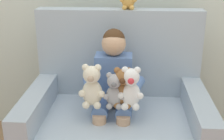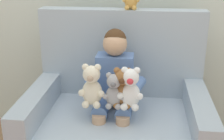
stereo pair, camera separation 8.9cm
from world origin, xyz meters
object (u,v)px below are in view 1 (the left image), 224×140
at_px(seated_child, 113,83).
at_px(plush_grey, 114,91).
at_px(plush_white, 131,89).
at_px(armchair, 117,125).
at_px(plush_cream, 92,87).
at_px(plush_brown, 123,88).

distance_m(seated_child, plush_grey, 0.17).
relative_size(seated_child, plush_white, 2.91).
relative_size(armchair, plush_grey, 5.17).
xyz_separation_m(armchair, plush_white, (0.10, -0.15, 0.36)).
xyz_separation_m(plush_white, plush_cream, (-0.25, 0.01, 0.00)).
relative_size(plush_brown, plush_grey, 1.13).
height_order(armchair, plush_grey, armchair).
height_order(armchair, plush_white, armchair).
bearing_deg(armchair, plush_cream, -136.43).
relative_size(armchair, plush_brown, 4.59).
relative_size(plush_grey, plush_white, 0.85).
bearing_deg(plush_brown, plush_grey, -155.53).
height_order(seated_child, plush_brown, seated_child).
bearing_deg(plush_brown, plush_cream, -170.97).
distance_m(plush_grey, plush_white, 0.11).
distance_m(seated_child, plush_brown, 0.17).
xyz_separation_m(plush_grey, plush_white, (0.11, 0.00, 0.02)).
xyz_separation_m(plush_brown, plush_white, (0.05, -0.02, 0.01)).
distance_m(plush_brown, plush_cream, 0.20).
bearing_deg(plush_grey, armchair, 79.09).
height_order(plush_grey, plush_cream, plush_cream).
xyz_separation_m(plush_brown, plush_cream, (-0.20, -0.01, 0.01)).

